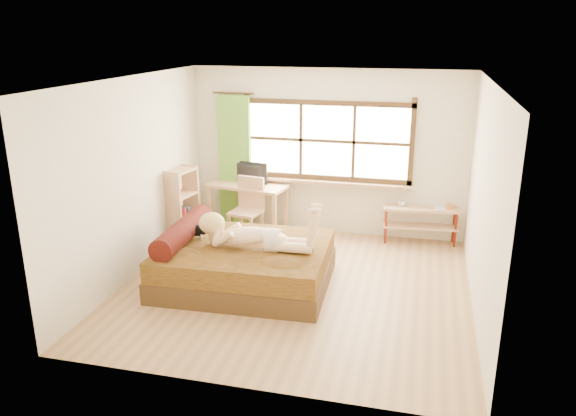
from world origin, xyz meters
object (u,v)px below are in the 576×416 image
(chair, at_px, (248,205))
(pipe_shelf, at_px, (421,217))
(bed, at_px, (241,263))
(bookshelf, at_px, (182,207))
(desk, at_px, (248,191))
(woman, at_px, (254,224))
(kitten, at_px, (197,229))

(chair, height_order, pipe_shelf, chair)
(bed, bearing_deg, bookshelf, 137.33)
(desk, distance_m, chair, 0.40)
(bed, height_order, woman, woman)
(bed, height_order, chair, chair)
(kitten, distance_m, desk, 1.90)
(bed, distance_m, woman, 0.62)
(bed, xyz_separation_m, desk, (-0.54, 1.99, 0.41))
(chair, height_order, bookshelf, bookshelf)
(bed, xyz_separation_m, bookshelf, (-1.35, 1.15, 0.33))
(woman, height_order, kitten, woman)
(woman, xyz_separation_m, pipe_shelf, (2.10, 2.16, -0.45))
(chair, bearing_deg, desk, 117.68)
(woman, relative_size, desk, 1.12)
(chair, bearing_deg, woman, -59.81)
(bed, bearing_deg, chair, 102.37)
(bed, distance_m, chair, 1.71)
(woman, bearing_deg, pipe_shelf, 43.80)
(bed, bearing_deg, woman, -15.30)
(woman, height_order, bookshelf, bookshelf)
(woman, distance_m, chair, 1.82)
(pipe_shelf, distance_m, bookshelf, 3.78)
(woman, height_order, pipe_shelf, woman)
(woman, relative_size, kitten, 4.67)
(bed, bearing_deg, desk, 103.00)
(desk, bearing_deg, bed, -65.14)
(pipe_shelf, bearing_deg, kitten, -151.40)
(desk, bearing_deg, bookshelf, -124.06)
(desk, relative_size, chair, 1.36)
(chair, bearing_deg, pipe_shelf, 19.73)
(kitten, xyz_separation_m, bookshelf, (-0.68, 1.05, -0.06))
(bed, relative_size, bookshelf, 1.84)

